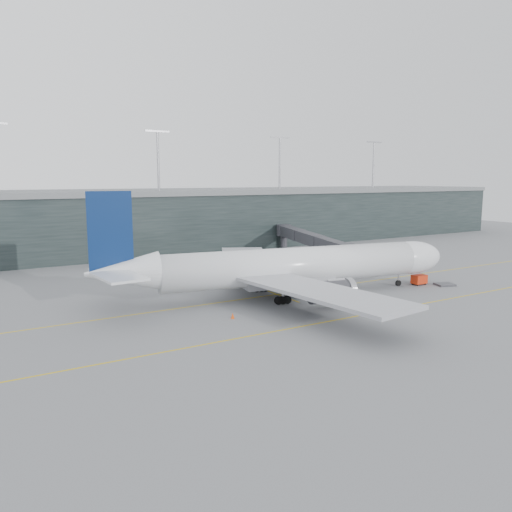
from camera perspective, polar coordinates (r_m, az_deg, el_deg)
ground at (r=79.86m, az=-2.19°, el=-4.26°), size 320.00×320.00×0.00m
taxiline_a at (r=76.47m, az=-0.75°, el=-4.84°), size 160.00×0.25×0.02m
taxiline_b at (r=63.64m, az=6.60°, el=-7.74°), size 160.00×0.25×0.02m
taxiline_lead_main at (r=99.52m, az=-5.23°, el=-1.66°), size 0.25×60.00×0.02m
terminal at (r=132.04m, az=-14.47°, el=4.02°), size 240.00×36.00×29.00m
main_aircraft at (r=77.26m, az=3.96°, el=-1.22°), size 58.65×54.45×16.49m
jet_bridge at (r=113.19m, az=4.94°, el=2.01°), size 14.75×43.51×6.25m
gse_cart at (r=90.37m, az=18.14°, el=-2.54°), size 2.52×1.61×1.71m
baggage_dolly at (r=91.38m, az=20.76°, el=-3.05°), size 3.61×3.22×0.30m
uld_a at (r=86.57m, az=-9.01°, el=-2.73°), size 2.28×2.05×1.71m
uld_b at (r=89.87m, az=-6.99°, el=-2.21°), size 2.29×1.98×1.83m
uld_c at (r=89.16m, az=-6.11°, el=-2.27°), size 2.42×2.13×1.88m
cone_nose at (r=95.16m, az=18.41°, el=-2.33°), size 0.50×0.50×0.80m
cone_wing_stbd at (r=68.84m, az=12.94°, el=-6.32°), size 0.47×0.47×0.74m
cone_wing_port at (r=93.00m, az=0.88°, el=-2.15°), size 0.45×0.45×0.72m
cone_tail at (r=65.61m, az=-2.69°, el=-6.83°), size 0.49×0.49×0.78m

